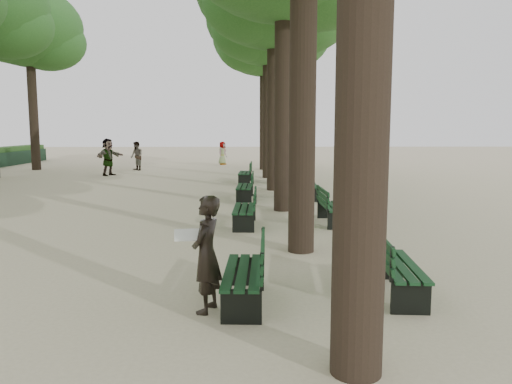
{
  "coord_description": "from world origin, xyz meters",
  "views": [
    {
      "loc": [
        0.39,
        -6.74,
        2.45
      ],
      "look_at": [
        0.6,
        3.0,
        1.2
      ],
      "focal_mm": 35.0,
      "sensor_mm": 36.0,
      "label": 1
    }
  ],
  "objects": [
    {
      "name": "ground",
      "position": [
        0.0,
        0.0,
        0.0
      ],
      "size": [
        120.0,
        120.0,
        0.0
      ],
      "primitive_type": "plane",
      "color": "beige",
      "rests_on": "ground"
    },
    {
      "name": "tree_central_4",
      "position": [
        1.5,
        18.0,
        7.65
      ],
      "size": [
        6.0,
        6.0,
        9.95
      ],
      "color": "#33261C",
      "rests_on": "ground"
    },
    {
      "name": "tree_central_5",
      "position": [
        1.5,
        23.0,
        7.65
      ],
      "size": [
        6.0,
        6.0,
        9.95
      ],
      "color": "#33261C",
      "rests_on": "ground"
    },
    {
      "name": "tree_far_5",
      "position": [
        -12.0,
        23.0,
        8.14
      ],
      "size": [
        6.0,
        6.0,
        10.45
      ],
      "color": "#33261C",
      "rests_on": "ground"
    },
    {
      "name": "bench_left_0",
      "position": [
        0.37,
        0.05,
        0.27
      ],
      "size": [
        0.65,
        1.82,
        0.92
      ],
      "color": "black",
      "rests_on": "ground"
    },
    {
      "name": "bench_left_1",
      "position": [
        0.37,
        5.61,
        0.27
      ],
      "size": [
        0.64,
        1.82,
        0.92
      ],
      "color": "black",
      "rests_on": "ground"
    },
    {
      "name": "bench_left_2",
      "position": [
        0.37,
        10.39,
        0.27
      ],
      "size": [
        0.65,
        1.82,
        0.92
      ],
      "color": "black",
      "rests_on": "ground"
    },
    {
      "name": "bench_left_3",
      "position": [
        0.37,
        15.72,
        0.27
      ],
      "size": [
        0.66,
        1.83,
        0.92
      ],
      "color": "black",
      "rests_on": "ground"
    },
    {
      "name": "bench_right_0",
      "position": [
        2.63,
        0.33,
        0.27
      ],
      "size": [
        0.71,
        1.84,
        0.92
      ],
      "color": "black",
      "rests_on": "ground"
    },
    {
      "name": "bench_right_1",
      "position": [
        2.63,
        5.9,
        0.27
      ],
      "size": [
        0.59,
        1.81,
        0.92
      ],
      "color": "black",
      "rests_on": "ground"
    },
    {
      "name": "bench_right_2",
      "position": [
        2.63,
        10.47,
        0.27
      ],
      "size": [
        0.65,
        1.82,
        0.92
      ],
      "color": "black",
      "rests_on": "ground"
    },
    {
      "name": "bench_right_3",
      "position": [
        2.63,
        15.0,
        0.27
      ],
      "size": [
        0.81,
        1.86,
        0.92
      ],
      "color": "black",
      "rests_on": "ground"
    },
    {
      "name": "man_with_map",
      "position": [
        -0.13,
        -0.27,
        0.79
      ],
      "size": [
        0.68,
        0.69,
        1.57
      ],
      "color": "black",
      "rests_on": "ground"
    },
    {
      "name": "pedestrian_b",
      "position": [
        3.08,
        26.7,
        0.92
      ],
      "size": [
        0.6,
        1.24,
        1.85
      ],
      "primitive_type": "imported",
      "rotation": [
        0.0,
        0.0,
        4.51
      ],
      "color": "#262628",
      "rests_on": "ground"
    },
    {
      "name": "pedestrian_e",
      "position": [
        -6.75,
        19.31,
        0.97
      ],
      "size": [
        1.2,
        1.76,
        1.93
      ],
      "primitive_type": "imported",
      "rotation": [
        0.0,
        0.0,
        1.07
      ],
      "color": "#262628",
      "rests_on": "ground"
    },
    {
      "name": "pedestrian_c",
      "position": [
        3.06,
        25.41,
        0.82
      ],
      "size": [
        0.74,
        1.0,
        1.63
      ],
      "primitive_type": "imported",
      "rotation": [
        0.0,
        0.0,
        5.2
      ],
      "color": "#262628",
      "rests_on": "ground"
    },
    {
      "name": "pedestrian_a",
      "position": [
        -5.95,
        22.46,
        0.84
      ],
      "size": [
        0.78,
        0.85,
        1.69
      ],
      "primitive_type": "imported",
      "rotation": [
        0.0,
        0.0,
        5.4
      ],
      "color": "#262628",
      "rests_on": "ground"
    },
    {
      "name": "pedestrian_d",
      "position": [
        -1.17,
        27.06,
        0.78
      ],
      "size": [
        0.65,
        0.81,
        1.56
      ],
      "primitive_type": "imported",
      "rotation": [
        0.0,
        0.0,
        1.05
      ],
      "color": "#262628",
      "rests_on": "ground"
    }
  ]
}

